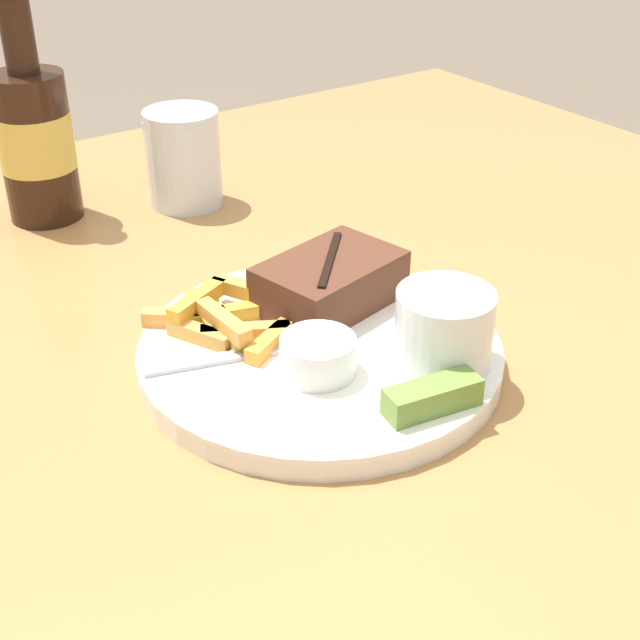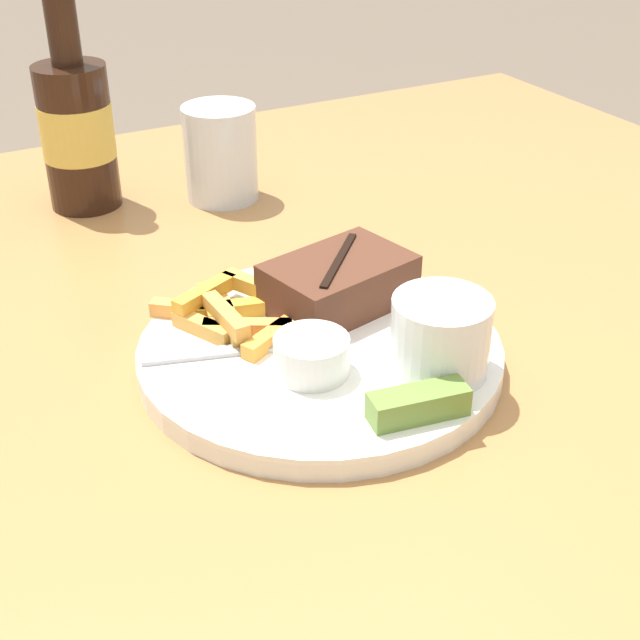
{
  "view_description": "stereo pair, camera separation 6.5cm",
  "coord_description": "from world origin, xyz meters",
  "px_view_note": "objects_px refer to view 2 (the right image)",
  "views": [
    {
      "loc": [
        -0.32,
        -0.46,
        1.14
      ],
      "look_at": [
        0.0,
        0.0,
        0.81
      ],
      "focal_mm": 50.0,
      "sensor_mm": 36.0,
      "label": 1
    },
    {
      "loc": [
        -0.26,
        -0.49,
        1.14
      ],
      "look_at": [
        0.0,
        0.0,
        0.81
      ],
      "focal_mm": 50.0,
      "sensor_mm": 36.0,
      "label": 2
    }
  ],
  "objects_px": {
    "dipping_sauce_cup": "(312,354)",
    "salt_shaker": "(200,145)",
    "dinner_plate": "(320,353)",
    "pickle_spear": "(418,404)",
    "steak_portion": "(339,283)",
    "beer_bottle": "(77,127)",
    "coleslaw_cup": "(441,332)",
    "drinking_glass": "(221,153)",
    "fork_utensil": "(225,351)"
  },
  "relations": [
    {
      "from": "dipping_sauce_cup",
      "to": "salt_shaker",
      "type": "bearing_deg",
      "value": 78.32
    },
    {
      "from": "dinner_plate",
      "to": "pickle_spear",
      "type": "bearing_deg",
      "value": -82.88
    },
    {
      "from": "steak_portion",
      "to": "beer_bottle",
      "type": "xyz_separation_m",
      "value": [
        -0.11,
        0.34,
        0.05
      ]
    },
    {
      "from": "coleslaw_cup",
      "to": "drinking_glass",
      "type": "distance_m",
      "value": 0.4
    },
    {
      "from": "dipping_sauce_cup",
      "to": "salt_shaker",
      "type": "relative_size",
      "value": 0.83
    },
    {
      "from": "coleslaw_cup",
      "to": "pickle_spear",
      "type": "distance_m",
      "value": 0.06
    },
    {
      "from": "dinner_plate",
      "to": "drinking_glass",
      "type": "xyz_separation_m",
      "value": [
        0.06,
        0.33,
        0.04
      ]
    },
    {
      "from": "coleslaw_cup",
      "to": "salt_shaker",
      "type": "height_order",
      "value": "coleslaw_cup"
    },
    {
      "from": "steak_portion",
      "to": "fork_utensil",
      "type": "distance_m",
      "value": 0.11
    },
    {
      "from": "dinner_plate",
      "to": "steak_portion",
      "type": "xyz_separation_m",
      "value": [
        0.04,
        0.04,
        0.03
      ]
    },
    {
      "from": "fork_utensil",
      "to": "beer_bottle",
      "type": "bearing_deg",
      "value": 107.23
    },
    {
      "from": "beer_bottle",
      "to": "salt_shaker",
      "type": "bearing_deg",
      "value": 10.79
    },
    {
      "from": "steak_portion",
      "to": "salt_shaker",
      "type": "relative_size",
      "value": 1.91
    },
    {
      "from": "steak_portion",
      "to": "dipping_sauce_cup",
      "type": "distance_m",
      "value": 0.1
    },
    {
      "from": "steak_portion",
      "to": "drinking_glass",
      "type": "bearing_deg",
      "value": 86.02
    },
    {
      "from": "coleslaw_cup",
      "to": "salt_shaker",
      "type": "bearing_deg",
      "value": 88.73
    },
    {
      "from": "drinking_glass",
      "to": "steak_portion",
      "type": "bearing_deg",
      "value": -93.98
    },
    {
      "from": "dinner_plate",
      "to": "coleslaw_cup",
      "type": "distance_m",
      "value": 0.1
    },
    {
      "from": "steak_portion",
      "to": "dipping_sauce_cup",
      "type": "relative_size",
      "value": 2.31
    },
    {
      "from": "pickle_spear",
      "to": "salt_shaker",
      "type": "bearing_deg",
      "value": 84.09
    },
    {
      "from": "fork_utensil",
      "to": "dinner_plate",
      "type": "bearing_deg",
      "value": 0.0
    },
    {
      "from": "dinner_plate",
      "to": "coleslaw_cup",
      "type": "relative_size",
      "value": 3.88
    },
    {
      "from": "dipping_sauce_cup",
      "to": "beer_bottle",
      "type": "xyz_separation_m",
      "value": [
        -0.05,
        0.41,
        0.05
      ]
    },
    {
      "from": "dipping_sauce_cup",
      "to": "steak_portion",
      "type": "bearing_deg",
      "value": 49.75
    },
    {
      "from": "drinking_glass",
      "to": "dinner_plate",
      "type": "bearing_deg",
      "value": -100.35
    },
    {
      "from": "pickle_spear",
      "to": "beer_bottle",
      "type": "height_order",
      "value": "beer_bottle"
    },
    {
      "from": "fork_utensil",
      "to": "salt_shaker",
      "type": "bearing_deg",
      "value": 87.38
    },
    {
      "from": "beer_bottle",
      "to": "salt_shaker",
      "type": "height_order",
      "value": "beer_bottle"
    },
    {
      "from": "drinking_glass",
      "to": "salt_shaker",
      "type": "relative_size",
      "value": 1.51
    },
    {
      "from": "coleslaw_cup",
      "to": "beer_bottle",
      "type": "xyz_separation_m",
      "value": [
        -0.13,
        0.45,
        0.03
      ]
    },
    {
      "from": "pickle_spear",
      "to": "drinking_glass",
      "type": "relative_size",
      "value": 0.7
    },
    {
      "from": "beer_bottle",
      "to": "dipping_sauce_cup",
      "type": "bearing_deg",
      "value": -83.32
    },
    {
      "from": "salt_shaker",
      "to": "pickle_spear",
      "type": "bearing_deg",
      "value": -95.91
    },
    {
      "from": "coleslaw_cup",
      "to": "steak_portion",
      "type": "bearing_deg",
      "value": 98.03
    },
    {
      "from": "fork_utensil",
      "to": "beer_bottle",
      "type": "xyz_separation_m",
      "value": [
        -0.0,
        0.36,
        0.06
      ]
    },
    {
      "from": "coleslaw_cup",
      "to": "dipping_sauce_cup",
      "type": "height_order",
      "value": "coleslaw_cup"
    },
    {
      "from": "dipping_sauce_cup",
      "to": "beer_bottle",
      "type": "relative_size",
      "value": 0.23
    },
    {
      "from": "drinking_glass",
      "to": "salt_shaker",
      "type": "distance_m",
      "value": 0.08
    },
    {
      "from": "steak_portion",
      "to": "drinking_glass",
      "type": "height_order",
      "value": "drinking_glass"
    },
    {
      "from": "coleslaw_cup",
      "to": "salt_shaker",
      "type": "relative_size",
      "value": 1.08
    },
    {
      "from": "coleslaw_cup",
      "to": "beer_bottle",
      "type": "relative_size",
      "value": 0.3
    },
    {
      "from": "dinner_plate",
      "to": "dipping_sauce_cup",
      "type": "height_order",
      "value": "dipping_sauce_cup"
    },
    {
      "from": "steak_portion",
      "to": "beer_bottle",
      "type": "relative_size",
      "value": 0.53
    },
    {
      "from": "coleslaw_cup",
      "to": "beer_bottle",
      "type": "height_order",
      "value": "beer_bottle"
    },
    {
      "from": "pickle_spear",
      "to": "dipping_sauce_cup",
      "type": "bearing_deg",
      "value": 115.18
    },
    {
      "from": "beer_bottle",
      "to": "salt_shaker",
      "type": "xyz_separation_m",
      "value": [
        0.14,
        0.03,
        -0.05
      ]
    },
    {
      "from": "steak_portion",
      "to": "pickle_spear",
      "type": "height_order",
      "value": "steak_portion"
    },
    {
      "from": "fork_utensil",
      "to": "pickle_spear",
      "type": "bearing_deg",
      "value": -41.4
    },
    {
      "from": "steak_portion",
      "to": "coleslaw_cup",
      "type": "xyz_separation_m",
      "value": [
        0.02,
        -0.12,
        0.01
      ]
    },
    {
      "from": "dinner_plate",
      "to": "steak_portion",
      "type": "distance_m",
      "value": 0.07
    }
  ]
}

